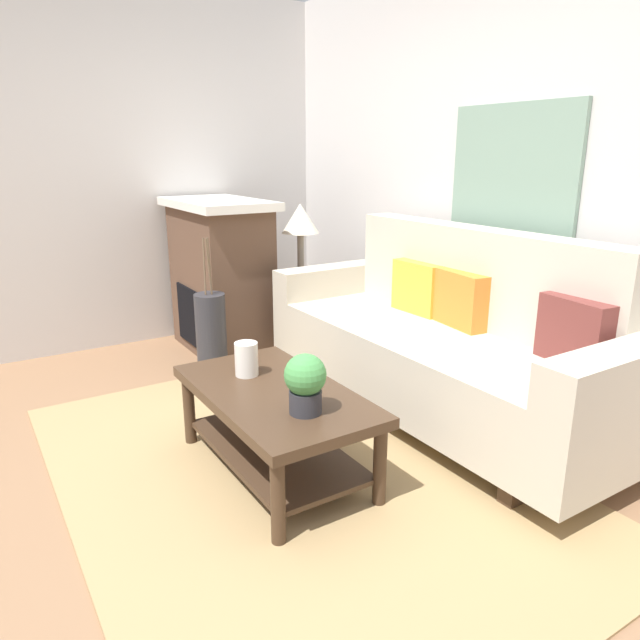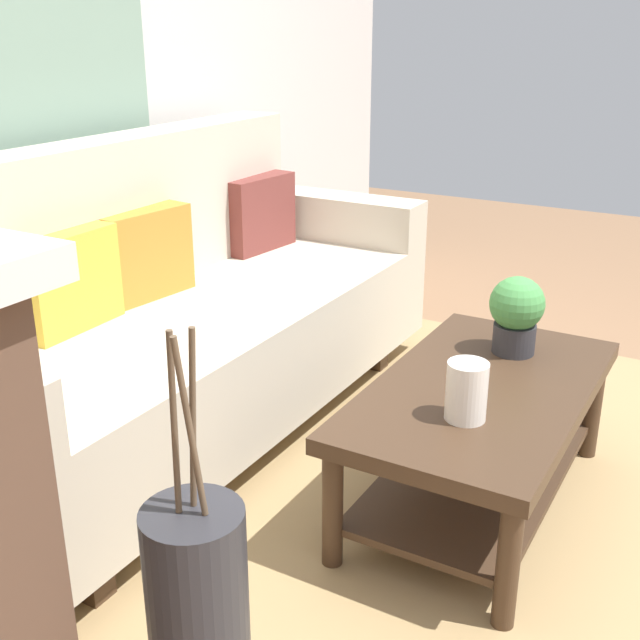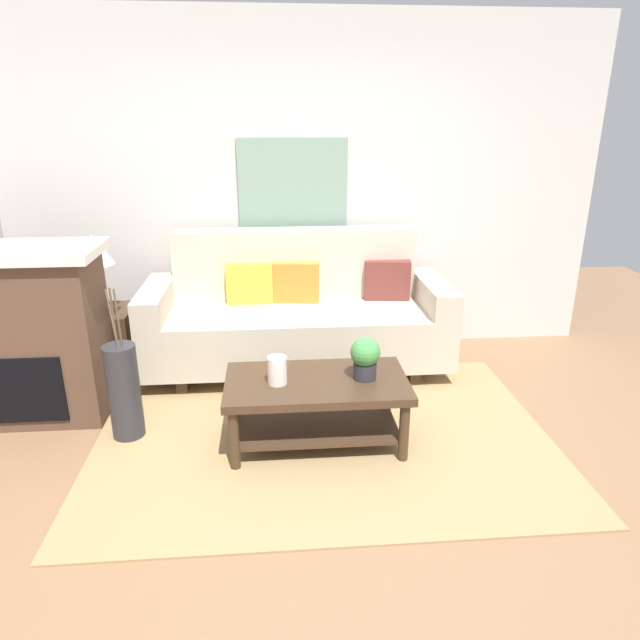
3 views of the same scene
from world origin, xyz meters
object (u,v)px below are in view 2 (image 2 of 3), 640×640
at_px(throw_pillow_maroon, 259,213).
at_px(framed_painting, 54,40).
at_px(throw_pillow_mustard, 68,281).
at_px(throw_pillow_orange, 145,254).
at_px(coffee_table, 480,418).
at_px(tabletop_vase, 467,391).
at_px(couch, 177,324).
at_px(potted_plant_tabletop, 516,312).

bearing_deg(throw_pillow_maroon, framed_painting, 155.09).
height_order(throw_pillow_mustard, framed_painting, framed_painting).
height_order(throw_pillow_orange, coffee_table, throw_pillow_orange).
xyz_separation_m(throw_pillow_maroon, tabletop_vase, (-0.90, -1.28, -0.17)).
xyz_separation_m(couch, potted_plant_tabletop, (0.36, -1.14, 0.14)).
height_order(couch, coffee_table, couch).
bearing_deg(throw_pillow_orange, throw_pillow_maroon, 0.00).
relative_size(couch, potted_plant_tabletop, 8.90).
distance_m(tabletop_vase, potted_plant_tabletop, 0.53).
height_order(throw_pillow_mustard, throw_pillow_orange, same).
relative_size(throw_pillow_mustard, throw_pillow_maroon, 1.00).
distance_m(throw_pillow_orange, throw_pillow_maroon, 0.73).
bearing_deg(coffee_table, tabletop_vase, -173.24).
xyz_separation_m(tabletop_vase, potted_plant_tabletop, (0.53, 0.02, 0.06)).
relative_size(coffee_table, tabletop_vase, 6.52).
distance_m(throw_pillow_mustard, coffee_table, 1.38).
distance_m(tabletop_vase, framed_painting, 1.86).
bearing_deg(throw_pillow_maroon, tabletop_vase, -125.16).
height_order(throw_pillow_maroon, framed_painting, framed_painting).
xyz_separation_m(throw_pillow_orange, framed_painting, (0.00, 0.34, 0.72)).
relative_size(couch, tabletop_vase, 13.83).
bearing_deg(coffee_table, framed_painting, 92.31).
height_order(throw_pillow_maroon, coffee_table, throw_pillow_maroon).
relative_size(potted_plant_tabletop, framed_painting, 0.30).
bearing_deg(tabletop_vase, framed_painting, 84.01).
distance_m(potted_plant_tabletop, framed_painting, 1.84).
bearing_deg(potted_plant_tabletop, framed_painting, 102.53).
relative_size(couch, coffee_table, 2.12).
xyz_separation_m(throw_pillow_orange, throw_pillow_maroon, (0.73, 0.00, 0.00)).
height_order(throw_pillow_mustard, tabletop_vase, throw_pillow_mustard).
relative_size(coffee_table, potted_plant_tabletop, 4.20).
relative_size(tabletop_vase, potted_plant_tabletop, 0.64).
bearing_deg(tabletop_vase, couch, 81.64).
height_order(coffee_table, tabletop_vase, tabletop_vase).
bearing_deg(throw_pillow_orange, couch, -90.00).
bearing_deg(couch, tabletop_vase, -98.36).
relative_size(couch, throw_pillow_mustard, 6.48).
bearing_deg(framed_painting, coffee_table, -87.69).
bearing_deg(couch, throw_pillow_orange, 90.00).
distance_m(throw_pillow_orange, potted_plant_tabletop, 1.31).
bearing_deg(throw_pillow_mustard, throw_pillow_orange, 0.00).
xyz_separation_m(coffee_table, tabletop_vase, (-0.24, -0.03, 0.20)).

